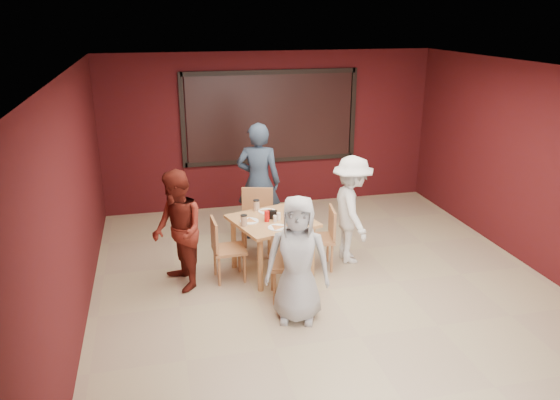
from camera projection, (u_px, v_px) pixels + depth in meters
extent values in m
plane|color=tan|center=(328.00, 290.00, 7.12)|extent=(7.00, 7.00, 0.00)
cube|color=black|center=(271.00, 117.00, 9.75)|extent=(3.00, 0.02, 1.50)
cube|color=#B5804A|center=(272.00, 221.00, 7.36)|extent=(1.23, 1.23, 0.04)
cylinder|color=#B5804A|center=(234.00, 243.00, 7.63)|extent=(0.07, 0.07, 0.74)
cylinder|color=#B5804A|center=(283.00, 232.00, 8.00)|extent=(0.07, 0.07, 0.74)
cylinder|color=#B5804A|center=(260.00, 265.00, 6.98)|extent=(0.07, 0.07, 0.74)
cylinder|color=#B5804A|center=(312.00, 252.00, 7.35)|extent=(0.07, 0.07, 0.74)
cylinder|color=white|center=(277.00, 228.00, 7.07)|extent=(0.25, 0.25, 0.01)
cone|color=#DE9F4E|center=(277.00, 226.00, 7.06)|extent=(0.23, 0.23, 0.02)
cylinder|color=beige|center=(289.00, 225.00, 6.99)|extent=(0.09, 0.09, 0.14)
cylinder|color=black|center=(289.00, 219.00, 6.96)|extent=(0.09, 0.09, 0.01)
cylinder|color=white|center=(267.00, 211.00, 7.64)|extent=(0.25, 0.25, 0.01)
cone|color=#DE9F4E|center=(267.00, 210.00, 7.64)|extent=(0.23, 0.23, 0.02)
cylinder|color=beige|center=(256.00, 206.00, 7.68)|extent=(0.09, 0.09, 0.14)
cylinder|color=black|center=(256.00, 200.00, 7.65)|extent=(0.09, 0.09, 0.01)
cylinder|color=white|center=(249.00, 221.00, 7.29)|extent=(0.25, 0.25, 0.01)
cone|color=#DE9F4E|center=(249.00, 220.00, 7.28)|extent=(0.23, 0.23, 0.02)
cylinder|color=beige|center=(244.00, 221.00, 7.12)|extent=(0.09, 0.09, 0.14)
cylinder|color=black|center=(244.00, 215.00, 7.09)|extent=(0.09, 0.09, 0.01)
cylinder|color=white|center=(294.00, 217.00, 7.42)|extent=(0.25, 0.25, 0.01)
cone|color=#DE9F4E|center=(295.00, 216.00, 7.42)|extent=(0.23, 0.23, 0.02)
cylinder|color=beige|center=(299.00, 209.00, 7.55)|extent=(0.09, 0.09, 0.14)
cylinder|color=black|center=(299.00, 204.00, 7.52)|extent=(0.09, 0.09, 0.01)
cylinder|color=white|center=(279.00, 216.00, 7.33)|extent=(0.06, 0.06, 0.10)
cylinder|color=white|center=(275.00, 219.00, 7.27)|extent=(0.05, 0.05, 0.08)
cylinder|color=red|center=(267.00, 216.00, 7.27)|extent=(0.07, 0.07, 0.15)
cube|color=black|center=(272.00, 215.00, 7.37)|extent=(0.14, 0.10, 0.12)
cube|color=#A66840|center=(288.00, 264.00, 6.79)|extent=(0.52, 0.52, 0.04)
cylinder|color=#A66840|center=(301.00, 274.00, 7.06)|extent=(0.04, 0.04, 0.44)
cylinder|color=#A66840|center=(272.00, 275.00, 7.03)|extent=(0.04, 0.04, 0.44)
cylinder|color=#A66840|center=(304.00, 287.00, 6.71)|extent=(0.04, 0.04, 0.44)
cylinder|color=#A66840|center=(274.00, 289.00, 6.69)|extent=(0.04, 0.04, 0.44)
cube|color=#A66840|center=(290.00, 251.00, 6.52)|extent=(0.45, 0.11, 0.43)
cube|color=#A66840|center=(257.00, 223.00, 8.05)|extent=(0.57, 0.57, 0.04)
cylinder|color=#A66840|center=(243.00, 244.00, 7.96)|extent=(0.04, 0.04, 0.45)
cylinder|color=#A66840|center=(269.00, 244.00, 7.94)|extent=(0.04, 0.04, 0.45)
cylinder|color=#A66840|center=(245.00, 234.00, 8.31)|extent=(0.04, 0.04, 0.45)
cylinder|color=#A66840|center=(270.00, 234.00, 8.30)|extent=(0.04, 0.04, 0.45)
cube|color=#A66840|center=(257.00, 202.00, 8.16)|extent=(0.46, 0.16, 0.44)
cube|color=#A66840|center=(229.00, 250.00, 7.28)|extent=(0.44, 0.44, 0.04)
cylinder|color=#A66840|center=(245.00, 269.00, 7.24)|extent=(0.04, 0.04, 0.41)
cylinder|color=#A66840|center=(239.00, 258.00, 7.55)|extent=(0.04, 0.04, 0.41)
cylinder|color=#A66840|center=(219.00, 272.00, 7.15)|extent=(0.04, 0.04, 0.41)
cylinder|color=#A66840|center=(215.00, 261.00, 7.46)|extent=(0.04, 0.04, 0.41)
cube|color=#A66840|center=(214.00, 234.00, 7.15)|extent=(0.05, 0.42, 0.40)
cube|color=#A66840|center=(318.00, 239.00, 7.61)|extent=(0.48, 0.48, 0.04)
cylinder|color=#A66840|center=(304.00, 249.00, 7.83)|extent=(0.04, 0.04, 0.41)
cylinder|color=#A66840|center=(307.00, 259.00, 7.51)|extent=(0.04, 0.04, 0.41)
cylinder|color=#A66840|center=(328.00, 248.00, 7.86)|extent=(0.04, 0.04, 0.41)
cylinder|color=#A66840|center=(332.00, 258.00, 7.53)|extent=(0.04, 0.04, 0.41)
cube|color=#A66840|center=(332.00, 222.00, 7.54)|extent=(0.10, 0.43, 0.40)
imported|color=#A7A7A7|center=(298.00, 260.00, 6.21)|extent=(0.86, 0.70, 1.52)
imported|color=#2C3B4F|center=(259.00, 182.00, 8.47)|extent=(0.79, 0.64, 1.87)
imported|color=#601A12|center=(178.00, 231.00, 6.95)|extent=(0.78, 0.90, 1.58)
imported|color=white|center=(352.00, 210.00, 7.73)|extent=(0.64, 1.04, 1.55)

